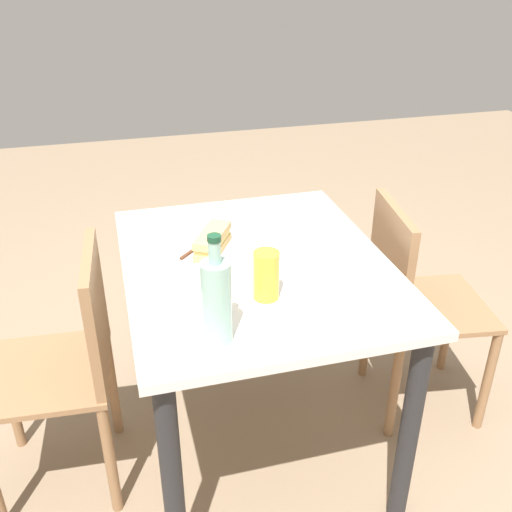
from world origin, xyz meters
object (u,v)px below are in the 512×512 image
baguette_sandwich_near (213,241)px  knife_near (195,249)px  chair_near (412,298)px  water_bottle (216,300)px  plate_near (213,253)px  beer_glass (266,275)px  dining_table (256,295)px  chair_far (70,360)px

baguette_sandwich_near → knife_near: baguette_sandwich_near is taller
chair_near → water_bottle: size_ratio=2.88×
plate_near → baguette_sandwich_near: bearing=180.0°
beer_glass → chair_near: bearing=-68.2°
water_bottle → beer_glass: 0.25m
dining_table → beer_glass: beer_glass is taller
dining_table → knife_near: 0.25m
dining_table → water_bottle: 0.50m
plate_near → water_bottle: bearing=170.3°
plate_near → beer_glass: (-0.30, -0.10, 0.07)m
plate_near → water_bottle: water_bottle is taller
chair_far → plate_near: chair_far is taller
plate_near → knife_near: knife_near is taller
dining_table → chair_near: bearing=-86.0°
beer_glass → dining_table: bearing=-7.2°
baguette_sandwich_near → water_bottle: (-0.46, 0.08, 0.07)m
chair_near → plate_near: 0.79m
chair_near → baguette_sandwich_near: size_ratio=4.31×
water_bottle → chair_far: bearing=47.9°
chair_far → baguette_sandwich_near: (0.09, -0.49, 0.32)m
dining_table → chair_near: 0.63m
chair_near → knife_near: 0.85m
dining_table → water_bottle: (-0.38, 0.20, 0.25)m
plate_near → beer_glass: size_ratio=1.67×
dining_table → baguette_sandwich_near: baguette_sandwich_near is taller
dining_table → chair_far: chair_far is taller
baguette_sandwich_near → water_bottle: water_bottle is taller
chair_near → beer_glass: 0.77m
beer_glass → baguette_sandwich_near: bearing=18.3°
chair_far → water_bottle: 0.68m
chair_far → chair_near: same height
dining_table → plate_near: size_ratio=4.20×
chair_near → water_bottle: water_bottle is taller
beer_glass → chair_far: bearing=70.6°
baguette_sandwich_near → beer_glass: bearing=-161.7°
dining_table → beer_glass: bearing=172.8°
dining_table → chair_far: size_ratio=1.18×
plate_near → knife_near: (0.02, 0.06, 0.01)m
chair_near → baguette_sandwich_near: bearing=87.1°
knife_near → beer_glass: beer_glass is taller
plate_near → beer_glass: bearing=-161.7°
chair_far → chair_near: (0.05, -1.23, 0.00)m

